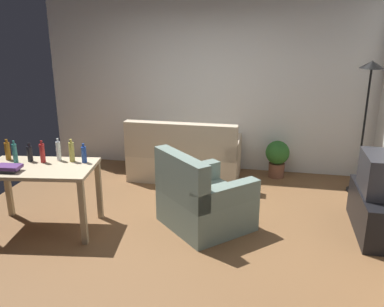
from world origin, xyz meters
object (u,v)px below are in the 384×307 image
(couch, at_px, (185,158))
(bottle_squat, at_px, (72,152))
(bottle_blue, at_px, (84,154))
(desk, at_px, (40,176))
(book_stack, at_px, (9,168))
(armchair, at_px, (202,201))
(bottle_dark, at_px, (30,153))
(bottle_tall, at_px, (15,153))
(tv, at_px, (382,174))
(bottle_red, at_px, (42,153))
(tv_stand, at_px, (376,212))
(potted_plant, at_px, (277,156))
(bottle_clear, at_px, (59,151))
(torchiere_lamp, at_px, (369,91))

(couch, height_order, bottle_squat, bottle_squat)
(bottle_squat, distance_m, bottle_blue, 0.15)
(desk, bearing_deg, book_stack, -144.13)
(armchair, distance_m, bottle_dark, 2.04)
(couch, xyz_separation_m, bottle_tall, (-1.54, -1.85, 0.57))
(tv, height_order, book_stack, tv)
(bottle_tall, xyz_separation_m, bottle_red, (0.29, 0.08, -0.00))
(bottle_red, bearing_deg, book_stack, -119.58)
(tv_stand, xyz_separation_m, armchair, (-1.95, -0.26, 0.08))
(couch, xyz_separation_m, armchair, (0.54, -1.50, 0.01))
(couch, xyz_separation_m, bottle_dark, (-1.41, -1.77, 0.55))
(potted_plant, bearing_deg, couch, -167.23)
(bottle_tall, relative_size, bottle_clear, 0.99)
(couch, relative_size, book_stack, 6.06)
(tv_stand, bearing_deg, bottle_red, 98.16)
(couch, bearing_deg, book_stack, 55.73)
(bottle_tall, distance_m, bottle_squat, 0.63)
(bottle_red, bearing_deg, bottle_tall, -165.54)
(bottle_clear, bearing_deg, bottle_tall, -157.90)
(bottle_squat, relative_size, book_stack, 0.98)
(bottle_tall, bearing_deg, couch, 50.17)
(desk, relative_size, bottle_blue, 5.77)
(bottle_squat, bearing_deg, bottle_dark, -168.71)
(potted_plant, xyz_separation_m, book_stack, (-2.82, -2.44, 0.47))
(torchiere_lamp, distance_m, armchair, 2.66)
(couch, bearing_deg, potted_plant, -167.23)
(torchiere_lamp, height_order, bottle_tall, torchiere_lamp)
(armchair, height_order, bottle_clear, bottle_clear)
(torchiere_lamp, height_order, potted_plant, torchiere_lamp)
(tv_stand, bearing_deg, desk, 100.23)
(couch, xyz_separation_m, bottle_clear, (-1.11, -1.67, 0.57))
(tv, xyz_separation_m, bottle_squat, (-3.43, -0.44, 0.18))
(armchair, xyz_separation_m, bottle_blue, (-1.33, -0.19, 0.54))
(armchair, bearing_deg, bottle_squat, 52.19)
(torchiere_lamp, distance_m, bottle_squat, 3.83)
(tv_stand, relative_size, bottle_dark, 5.02)
(bottle_tall, height_order, bottle_clear, bottle_clear)
(couch, distance_m, bottle_red, 2.24)
(potted_plant, distance_m, bottle_red, 3.40)
(desk, relative_size, bottle_clear, 4.89)
(bottle_squat, relative_size, bottle_blue, 1.18)
(tv, height_order, bottle_tall, bottle_tall)
(potted_plant, bearing_deg, bottle_red, -141.52)
(book_stack, bearing_deg, tv, 12.65)
(desk, bearing_deg, bottle_tall, 161.50)
(tv_stand, xyz_separation_m, bottle_squat, (-3.43, -0.44, 0.64))
(bottle_tall, relative_size, book_stack, 0.97)
(couch, distance_m, potted_plant, 1.41)
(book_stack, bearing_deg, tv_stand, 12.66)
(bottle_red, relative_size, bottle_blue, 1.15)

